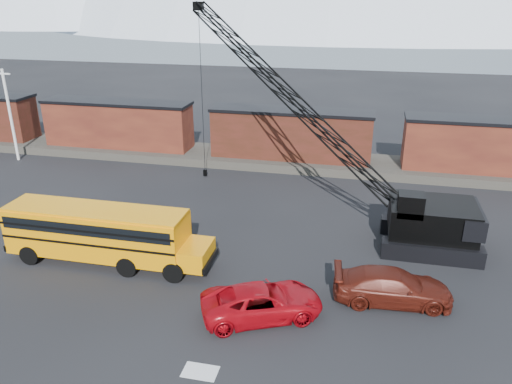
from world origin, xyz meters
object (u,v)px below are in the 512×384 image
school_bus (103,233)px  maroon_suv (393,287)px  red_pickup (262,302)px  crawler_crane (290,97)px

school_bus → maroon_suv: size_ratio=2.06×
red_pickup → school_bus: bearing=47.8°
school_bus → red_pickup: 10.05m
red_pickup → crawler_crane: size_ratio=0.28×
maroon_suv → crawler_crane: size_ratio=0.29×
red_pickup → crawler_crane: bearing=-20.4°
maroon_suv → crawler_crane: bearing=27.5°
school_bus → crawler_crane: crawler_crane is taller
maroon_suv → red_pickup: bearing=107.8°
red_pickup → maroon_suv: maroon_suv is taller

